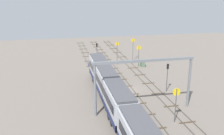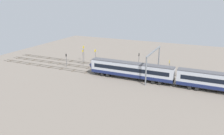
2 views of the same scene
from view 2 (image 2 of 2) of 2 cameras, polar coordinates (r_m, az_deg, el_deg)
ground_plane at (r=70.75m, az=3.60°, el=-1.42°), size 109.05×109.05×0.00m
track_near_foreground at (r=74.79m, az=4.85°, el=-0.35°), size 93.05×2.40×0.16m
track_second_near at (r=70.73m, az=3.60°, el=-1.36°), size 93.05×2.40×0.16m
track_with_train at (r=66.73m, az=2.19°, el=-2.49°), size 93.05×2.40×0.16m
train at (r=62.10m, az=15.03°, el=-2.08°), size 50.40×3.24×4.80m
overhead_gantry at (r=66.52m, az=10.28°, el=2.37°), size 0.40×14.84×7.92m
speed_sign_near_foreground at (r=78.22m, az=-7.25°, el=2.98°), size 0.14×0.87×5.53m
speed_sign_mid_trackside at (r=69.29m, az=14.10°, el=0.55°), size 0.14×1.06×4.91m
speed_sign_far_trackside at (r=83.33m, az=-7.07°, el=3.98°), size 0.14×0.91×5.73m
speed_sign_distant_end at (r=81.06m, az=-4.17°, el=3.41°), size 0.14×1.04×4.92m
signal_light_trackside_approach at (r=77.02m, az=-11.33°, el=2.19°), size 0.31×0.32×4.66m
signal_light_trackside_departure at (r=74.89m, az=6.72°, el=2.18°), size 0.31×0.32×5.08m
relay_cabinet at (r=82.18m, az=-3.57°, el=1.83°), size 1.50×0.80×1.62m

